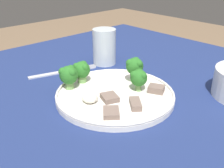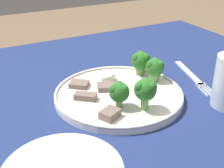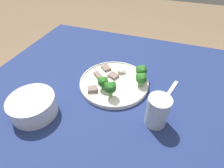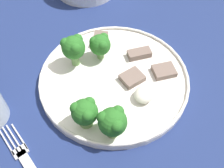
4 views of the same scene
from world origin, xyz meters
name	(u,v)px [view 4 (image 4 of 4)]	position (x,y,z in m)	size (l,w,h in m)	color
table	(92,95)	(0.00, 0.00, 0.63)	(1.10, 1.04, 0.73)	navy
dinner_plate	(115,78)	(0.00, -0.06, 0.74)	(0.29, 0.29, 0.02)	white
broccoli_floret_near_rim_left	(113,122)	(-0.10, -0.13, 0.78)	(0.05, 0.05, 0.06)	#709E56
broccoli_floret_center_left	(73,47)	(-0.01, 0.02, 0.79)	(0.05, 0.05, 0.07)	#709E56
broccoli_floret_back_left	(85,112)	(-0.11, -0.08, 0.78)	(0.04, 0.04, 0.06)	#709E56
broccoli_floret_front_left	(100,45)	(0.03, -0.01, 0.78)	(0.04, 0.04, 0.06)	#709E56
meat_slice_front_slice	(139,54)	(0.08, -0.07, 0.75)	(0.05, 0.05, 0.01)	#756056
meat_slice_middle_slice	(100,39)	(0.06, 0.02, 0.75)	(0.05, 0.04, 0.02)	#756056
meat_slice_rear_slice	(164,71)	(0.06, -0.13, 0.75)	(0.05, 0.05, 0.01)	#756056
meat_slice_edge_slice	(132,78)	(0.01, -0.09, 0.75)	(0.05, 0.05, 0.01)	#756056
sauce_dollop	(144,94)	(-0.01, -0.13, 0.76)	(0.04, 0.03, 0.02)	silver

